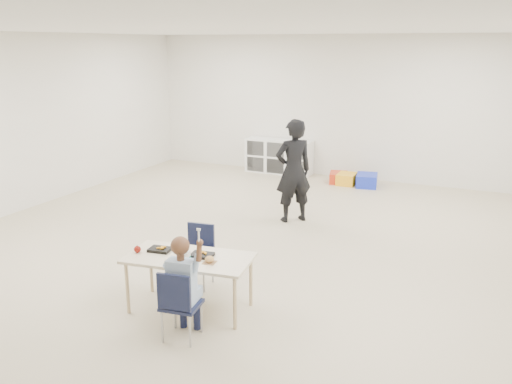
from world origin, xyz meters
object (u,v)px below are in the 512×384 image
at_px(adult, 293,171).
at_px(cubby_shelf, 279,156).
at_px(chair_near, 181,303).
at_px(table, 190,283).
at_px(child, 181,283).

bearing_deg(adult, cubby_shelf, -107.58).
bearing_deg(adult, chair_near, 51.01).
relative_size(table, child, 1.22).
relative_size(chair_near, cubby_shelf, 0.49).
xyz_separation_m(chair_near, child, (0.00, 0.00, 0.20)).
relative_size(table, cubby_shelf, 0.95).
bearing_deg(child, chair_near, 0.00).
bearing_deg(cubby_shelf, child, -75.38).
xyz_separation_m(table, cubby_shelf, (-1.47, 5.97, 0.06)).
distance_m(table, chair_near, 0.56).
bearing_deg(table, adult, 83.54).
bearing_deg(child, table, 105.71).
bearing_deg(table, child, -74.29).
height_order(chair_near, child, child).
bearing_deg(child, adult, 86.83).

